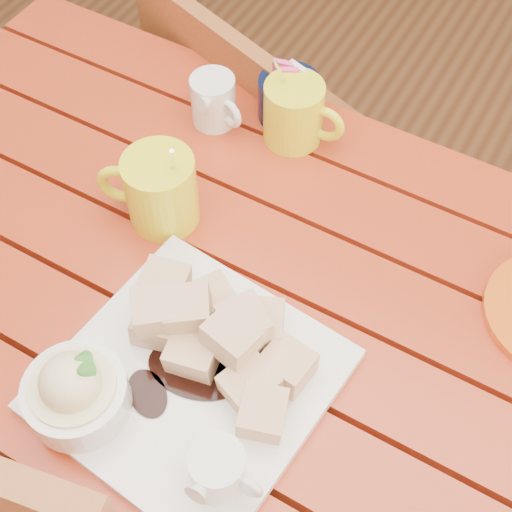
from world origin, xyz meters
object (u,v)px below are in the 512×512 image
Objects in this scene: coffee_mug_right at (295,112)px; chair_far at (260,151)px; coffee_mug_left at (159,189)px; table at (219,342)px; dessert_plate at (170,374)px.

coffee_mug_right is 0.42m from chair_far.
table is at bearing -50.97° from coffee_mug_left.
coffee_mug_right is (0.09, 0.22, -0.01)m from coffee_mug_left.
table is at bearing 131.59° from chair_far.
table is 7.53× the size of coffee_mug_left.
table is 0.57m from chair_far.
dessert_plate is 0.39× the size of chair_far.
chair_far is (-0.08, 0.41, -0.35)m from coffee_mug_left.
coffee_mug_right is (-0.05, 0.30, 0.16)m from table.
dessert_plate is at bearing -72.58° from coffee_mug_left.
chair_far is (-0.21, 0.49, -0.18)m from table.
coffee_mug_right is at bearing 49.44° from coffee_mug_left.
chair_far is at bearing 110.56° from dessert_plate.
dessert_plate is at bearing -83.28° from coffee_mug_right.
coffee_mug_right is at bearing 99.00° from dessert_plate.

